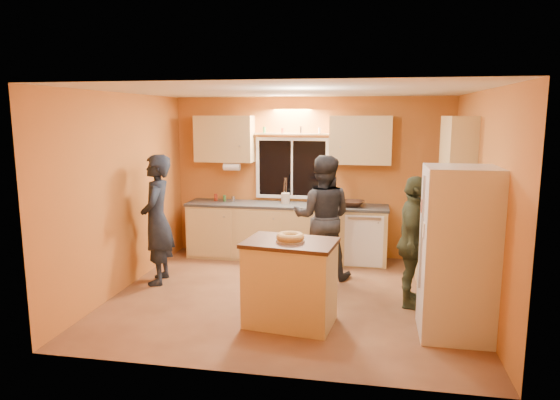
% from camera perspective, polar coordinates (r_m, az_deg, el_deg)
% --- Properties ---
extents(ground, '(4.50, 4.50, 0.00)m').
position_cam_1_polar(ground, '(6.57, 1.20, -10.94)').
color(ground, brown).
rests_on(ground, ground).
extents(room_shell, '(4.54, 4.04, 2.61)m').
position_cam_1_polar(room_shell, '(6.57, 2.86, 3.61)').
color(room_shell, '#B26A2D').
rests_on(room_shell, ground).
extents(back_counter, '(4.23, 0.62, 0.90)m').
position_cam_1_polar(back_counter, '(8.04, 3.25, -3.70)').
color(back_counter, tan).
rests_on(back_counter, ground).
extents(right_counter, '(0.62, 1.84, 0.90)m').
position_cam_1_polar(right_counter, '(6.89, 18.24, -6.48)').
color(right_counter, tan).
rests_on(right_counter, ground).
extents(refrigerator, '(0.72, 0.70, 1.80)m').
position_cam_1_polar(refrigerator, '(5.53, 19.65, -5.70)').
color(refrigerator, silver).
rests_on(refrigerator, ground).
extents(island, '(1.07, 0.79, 0.95)m').
position_cam_1_polar(island, '(5.60, 1.17, -9.36)').
color(island, tan).
rests_on(island, ground).
extents(bundt_pastry, '(0.31, 0.31, 0.09)m').
position_cam_1_polar(bundt_pastry, '(5.46, 1.19, -4.24)').
color(bundt_pastry, tan).
rests_on(bundt_pastry, island).
extents(person_left, '(0.55, 0.72, 1.79)m').
position_cam_1_polar(person_left, '(7.06, -13.88, -2.18)').
color(person_left, black).
rests_on(person_left, ground).
extents(person_center, '(0.86, 0.67, 1.76)m').
position_cam_1_polar(person_center, '(7.11, 4.87, -1.96)').
color(person_center, black).
rests_on(person_center, ground).
extents(person_right, '(0.50, 0.98, 1.60)m').
position_cam_1_polar(person_right, '(6.23, 14.96, -4.69)').
color(person_right, '#313723').
rests_on(person_right, ground).
extents(mixing_bowl, '(0.41, 0.41, 0.09)m').
position_cam_1_polar(mixing_bowl, '(7.88, 8.30, -0.40)').
color(mixing_bowl, black).
rests_on(mixing_bowl, back_counter).
extents(utensil_crock, '(0.14, 0.14, 0.17)m').
position_cam_1_polar(utensil_crock, '(8.04, 0.63, 0.20)').
color(utensil_crock, beige).
rests_on(utensil_crock, back_counter).
extents(potted_plant, '(0.31, 0.28, 0.31)m').
position_cam_1_polar(potted_plant, '(6.66, 18.79, -1.74)').
color(potted_plant, gray).
rests_on(potted_plant, right_counter).
extents(red_box, '(0.18, 0.15, 0.07)m').
position_cam_1_polar(red_box, '(7.17, 18.37, -1.88)').
color(red_box, maroon).
rests_on(red_box, right_counter).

